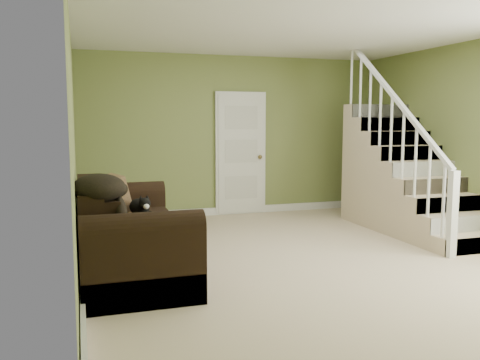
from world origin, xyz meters
TOP-DOWN VIEW (x-y plane):
  - floor at (0.00, 0.00)m, footprint 5.00×5.50m
  - ceiling at (0.00, 0.00)m, footprint 5.00×5.50m
  - wall_back at (0.00, 2.75)m, footprint 5.00×0.04m
  - wall_left at (-2.50, 0.00)m, footprint 0.04×5.50m
  - baseboard_back at (0.00, 2.72)m, footprint 5.00×0.04m
  - baseboard_left at (-2.47, 0.00)m, footprint 0.04×5.50m
  - baseboard_right at (2.47, 0.00)m, footprint 0.04×5.50m
  - door at (0.10, 2.71)m, footprint 0.86×0.12m
  - staircase at (1.99, 0.97)m, footprint 1.00×2.51m
  - sofa at (-2.02, -0.03)m, footprint 1.02×2.37m
  - side_table at (-2.22, 1.56)m, footprint 0.56×0.56m
  - cat at (-1.84, 0.31)m, footprint 0.30×0.54m
  - banana at (-1.70, -0.36)m, footprint 0.12×0.22m
  - throw_pillow at (-2.03, 0.73)m, footprint 0.33×0.48m
  - throw_blanket at (-2.30, -0.70)m, footprint 0.48×0.62m

SIDE VIEW (x-z plane):
  - floor at x=0.00m, z-range -0.01..0.01m
  - baseboard_back at x=0.00m, z-range 0.00..0.12m
  - baseboard_left at x=-2.47m, z-range 0.00..0.12m
  - baseboard_right at x=2.47m, z-range 0.00..0.12m
  - side_table at x=-2.22m, z-range -0.10..0.69m
  - sofa at x=-2.02m, z-range -0.11..0.83m
  - banana at x=-1.70m, z-range 0.51..0.57m
  - cat at x=-1.84m, z-range 0.48..0.74m
  - staircase at x=1.99m, z-range -0.77..2.05m
  - throw_pillow at x=-2.03m, z-range 0.49..0.94m
  - throw_blanket at x=-2.30m, z-range 0.85..1.10m
  - door at x=0.10m, z-range 0.00..2.02m
  - wall_back at x=0.00m, z-range 0.00..2.60m
  - wall_left at x=-2.50m, z-range 0.00..2.60m
  - ceiling at x=0.00m, z-range 2.60..2.60m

